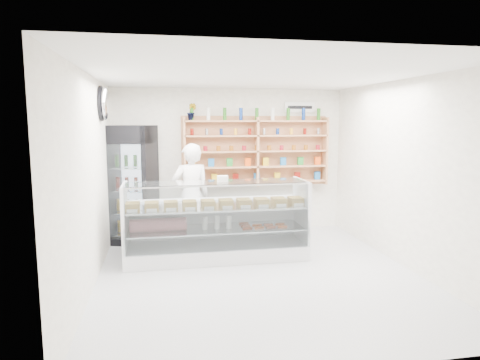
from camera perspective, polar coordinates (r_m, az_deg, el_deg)
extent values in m
plane|color=silver|center=(6.31, 2.40, -12.36)|extent=(5.00, 5.00, 0.00)
plane|color=white|center=(5.95, 2.56, 13.83)|extent=(5.00, 5.00, 0.00)
plane|color=white|center=(8.41, -1.33, 2.54)|extent=(4.50, 0.00, 4.50)
plane|color=white|center=(3.61, 11.41, -4.78)|extent=(4.50, 0.00, 4.50)
plane|color=white|center=(5.89, -19.36, -0.20)|extent=(0.00, 5.00, 5.00)
plane|color=white|center=(6.83, 21.20, 0.77)|extent=(0.00, 5.00, 5.00)
cube|color=white|center=(6.94, -3.13, -9.44)|extent=(2.86, 0.81, 0.24)
cube|color=white|center=(7.19, -3.54, -5.36)|extent=(2.86, 0.05, 0.60)
cube|color=silver|center=(6.84, -3.15, -6.50)|extent=(2.74, 0.71, 0.02)
cube|color=silver|center=(6.76, -3.17, -3.60)|extent=(2.80, 0.74, 0.02)
cube|color=silver|center=(6.40, -2.72, -5.17)|extent=(2.80, 0.12, 1.00)
cube|color=silver|center=(6.64, -3.14, -0.30)|extent=(2.80, 0.57, 0.01)
imported|color=silver|center=(7.44, -6.55, -2.07)|extent=(0.72, 0.53, 1.81)
cube|color=black|center=(7.93, -14.13, -0.55)|extent=(0.94, 0.93, 2.11)
cube|color=#36053A|center=(7.51, -13.74, 5.86)|extent=(0.72, 0.24, 0.29)
cube|color=silver|center=(7.59, -13.47, -1.62)|extent=(0.61, 0.19, 1.66)
cube|color=tan|center=(8.14, -7.44, 3.64)|extent=(0.04, 0.28, 1.33)
cube|color=tan|center=(8.33, 2.24, 3.80)|extent=(0.04, 0.28, 1.33)
cube|color=tan|center=(8.75, 11.24, 3.85)|extent=(0.04, 0.28, 1.33)
cube|color=tan|center=(8.40, 2.22, -0.22)|extent=(2.80, 0.28, 0.03)
cube|color=tan|center=(8.36, 2.23, 1.82)|extent=(2.80, 0.28, 0.03)
cube|color=tan|center=(8.33, 2.24, 3.87)|extent=(2.80, 0.28, 0.03)
cube|color=tan|center=(8.32, 2.25, 5.93)|extent=(2.80, 0.28, 0.03)
cube|color=tan|center=(8.31, 2.26, 7.86)|extent=(2.80, 0.28, 0.03)
imported|color=#1E6626|center=(8.13, -6.46, 9.03)|extent=(0.21, 0.20, 0.32)
ellipsoid|color=silver|center=(7.02, -17.60, 9.70)|extent=(0.15, 0.50, 0.50)
cube|color=white|center=(8.68, 7.96, 9.57)|extent=(0.62, 0.03, 0.20)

